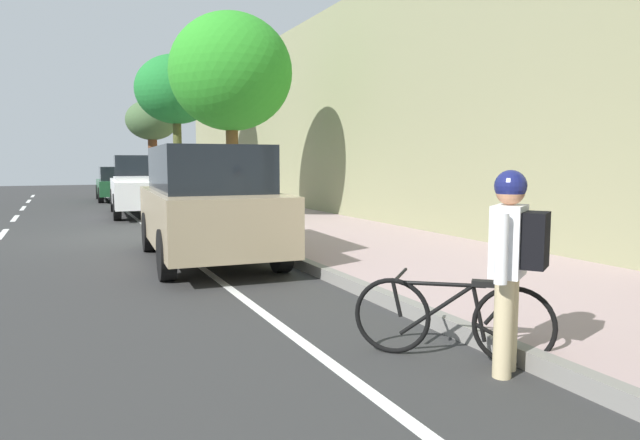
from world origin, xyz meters
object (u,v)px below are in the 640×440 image
Objects in this scene: parked_pickup_white_second at (144,187)px; street_tree_corner at (152,122)px; street_tree_far_end at (176,90)px; fire_hydrant at (230,206)px; cyclist_with_backpack at (512,252)px; bicycle_at_curb at (452,318)px; parked_sedan_green_mid at (118,184)px; parked_suv_tan_nearest at (207,202)px; street_tree_mid_block at (231,73)px.

street_tree_corner reaches higher than parked_pickup_white_second.
parked_pickup_white_second is 5.56m from street_tree_far_end.
cyclist_with_backpack is at bearing -93.63° from fire_hydrant.
bicycle_at_curb is 19.66m from street_tree_far_end.
parked_pickup_white_second is at bearing -116.06° from street_tree_far_end.
street_tree_far_end reaches higher than parked_sedan_green_mid.
fire_hydrant is (0.90, 10.28, 0.22)m from bicycle_at_curb.
parked_sedan_green_mid is 0.77× the size of street_tree_far_end.
bicycle_at_curb is 10.32m from fire_hydrant.
street_tree_far_end reaches higher than cyclist_with_backpack.
parked_suv_tan_nearest reaches higher than parked_sedan_green_mid.
street_tree_mid_block is at bearing 69.60° from fire_hydrant.
fire_hydrant reaches higher than bicycle_at_curb.
street_tree_corner is (1.84, 10.42, 2.85)m from parked_pickup_white_second.
parked_suv_tan_nearest is 1.08× the size of parked_sedan_green_mid.
parked_sedan_green_mid is 0.95× the size of street_tree_corner.
cyclist_with_backpack is 19.99m from street_tree_far_end.
cyclist_with_backpack is (0.79, -15.89, 0.11)m from parked_pickup_white_second.
fire_hydrant is at bearing -91.36° from street_tree_corner.
street_tree_mid_block is (1.84, -4.15, 3.23)m from parked_pickup_white_second.
parked_sedan_green_mid is 12.87m from fire_hydrant.
parked_suv_tan_nearest is 20.28m from street_tree_corner.
bicycle_at_curb is at bearing 114.40° from cyclist_with_backpack.
cyclist_with_backpack is at bearing -87.81° from parked_sedan_green_mid.
parked_pickup_white_second is 1.15× the size of street_tree_corner.
cyclist_with_backpack is 26.47m from street_tree_corner.
street_tree_corner is (0.00, 6.66, -0.81)m from street_tree_far_end.
bicycle_at_curb is 0.78× the size of cyclist_with_backpack.
parked_suv_tan_nearest is at bearing -91.03° from parked_pickup_white_second.
bicycle_at_curb is at bearing -96.40° from street_tree_mid_block.
street_tree_mid_block is 7.91m from street_tree_far_end.
parked_suv_tan_nearest is 6.57m from street_tree_mid_block.
parked_pickup_white_second reaches higher than bicycle_at_curb.
fire_hydrant is (1.58, -12.77, -0.16)m from parked_sedan_green_mid.
parked_pickup_white_second is at bearing 113.89° from street_tree_mid_block.
parked_suv_tan_nearest reaches higher than bicycle_at_curb.
cyclist_with_backpack is at bearing -93.06° from street_tree_far_end.
cyclist_with_backpack reaches higher than fire_hydrant.
street_tree_mid_block is at bearing -90.00° from street_tree_far_end.
parked_suv_tan_nearest reaches higher than fire_hydrant.
street_tree_corner reaches higher than parked_suv_tan_nearest.
street_tree_corner is (0.00, 14.57, -0.38)m from street_tree_mid_block.
parked_suv_tan_nearest is 5.92m from bicycle_at_curb.
parked_sedan_green_mid is at bearing 116.68° from street_tree_far_end.
parked_suv_tan_nearest reaches higher than parked_pickup_white_second.
parked_pickup_white_second reaches higher than cyclist_with_backpack.
street_tree_corner is (1.05, 26.31, 2.74)m from cyclist_with_backpack.
street_tree_mid_block is at bearing -66.11° from parked_pickup_white_second.
parked_suv_tan_nearest is at bearing -110.29° from street_tree_mid_block.
parked_sedan_green_mid is 23.07m from bicycle_at_curb.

